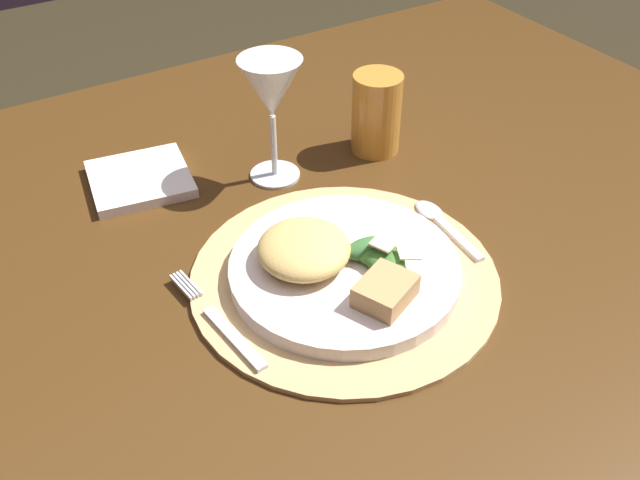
{
  "coord_description": "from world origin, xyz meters",
  "views": [
    {
      "loc": [
        -0.35,
        -0.51,
        1.25
      ],
      "look_at": [
        -0.03,
        0.01,
        0.75
      ],
      "focal_mm": 39.83,
      "sensor_mm": 36.0,
      "label": 1
    }
  ],
  "objects": [
    {
      "name": "spoon",
      "position": [
        0.11,
        -0.02,
        0.74
      ],
      "size": [
        0.03,
        0.13,
        0.01
      ],
      "color": "silver",
      "rests_on": "placemat"
    },
    {
      "name": "wine_glass",
      "position": [
        0.0,
        0.17,
        0.85
      ],
      "size": [
        0.08,
        0.08,
        0.16
      ],
      "color": "silver",
      "rests_on": "dining_table"
    },
    {
      "name": "napkin",
      "position": [
        -0.15,
        0.25,
        0.74
      ],
      "size": [
        0.14,
        0.14,
        0.01
      ],
      "primitive_type": "cube",
      "rotation": [
        0.0,
        0.0,
        -0.16
      ],
      "color": "white",
      "rests_on": "dining_table"
    },
    {
      "name": "pasta_serving",
      "position": [
        -0.07,
        -0.02,
        0.77
      ],
      "size": [
        0.14,
        0.14,
        0.03
      ],
      "primitive_type": "ellipsoid",
      "rotation": [
        0.0,
        0.0,
        4.2
      ],
      "color": "#E5BD67",
      "rests_on": "dinner_plate"
    },
    {
      "name": "placemat",
      "position": [
        -0.03,
        -0.04,
        0.73
      ],
      "size": [
        0.33,
        0.33,
        0.01
      ],
      "primitive_type": "cylinder",
      "color": "tan",
      "rests_on": "dining_table"
    },
    {
      "name": "amber_tumbler",
      "position": [
        0.15,
        0.16,
        0.78
      ],
      "size": [
        0.07,
        0.07,
        0.11
      ],
      "primitive_type": "cylinder",
      "color": "orange",
      "rests_on": "dining_table"
    },
    {
      "name": "dining_table",
      "position": [
        0.0,
        0.0,
        0.57
      ],
      "size": [
        1.31,
        1.08,
        0.73
      ],
      "color": "#4A2E12",
      "rests_on": "ground"
    },
    {
      "name": "fork",
      "position": [
        -0.18,
        -0.04,
        0.74
      ],
      "size": [
        0.03,
        0.17,
        0.0
      ],
      "color": "silver",
      "rests_on": "placemat"
    },
    {
      "name": "salad_greens",
      "position": [
        -0.0,
        -0.06,
        0.76
      ],
      "size": [
        0.07,
        0.07,
        0.03
      ],
      "color": "#396C2B",
      "rests_on": "dinner_plate"
    },
    {
      "name": "dinner_plate",
      "position": [
        -0.03,
        -0.04,
        0.74
      ],
      "size": [
        0.25,
        0.25,
        0.02
      ],
      "primitive_type": "cylinder",
      "color": "silver",
      "rests_on": "placemat"
    },
    {
      "name": "bread_piece",
      "position": [
        -0.03,
        -0.11,
        0.77
      ],
      "size": [
        0.07,
        0.07,
        0.02
      ],
      "primitive_type": "cube",
      "rotation": [
        0.0,
        0.0,
        3.55
      ],
      "color": "tan",
      "rests_on": "dinner_plate"
    }
  ]
}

